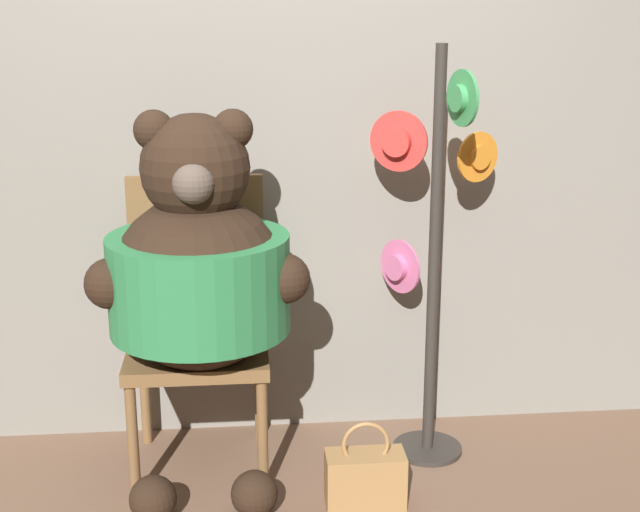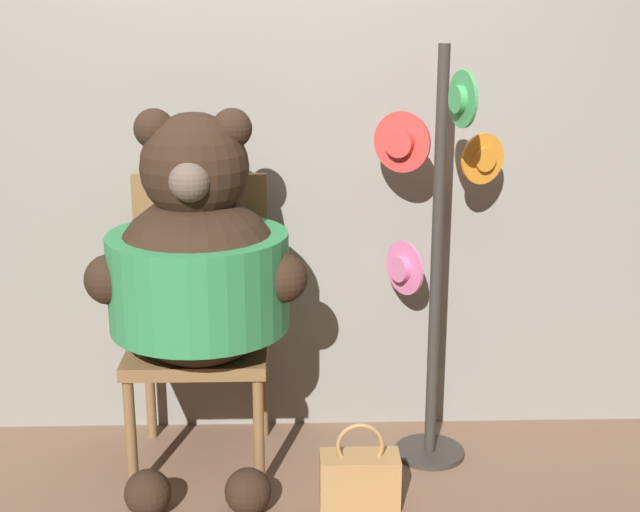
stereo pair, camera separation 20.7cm
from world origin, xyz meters
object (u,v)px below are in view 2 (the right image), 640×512
(teddy_bear, at_px, (198,270))
(hat_display_rack, at_px, (431,251))
(chair, at_px, (200,313))
(handbag_on_ground, at_px, (360,479))

(teddy_bear, relative_size, hat_display_rack, 0.87)
(chair, bearing_deg, hat_display_rack, -1.87)
(chair, xyz_separation_m, teddy_bear, (0.02, -0.18, 0.23))
(hat_display_rack, bearing_deg, handbag_on_ground, -125.89)
(chair, relative_size, teddy_bear, 0.79)
(hat_display_rack, bearing_deg, teddy_bear, -170.02)
(hat_display_rack, xyz_separation_m, handbag_on_ground, (-0.29, -0.41, -0.73))
(chair, distance_m, hat_display_rack, 0.93)
(chair, distance_m, teddy_bear, 0.30)
(teddy_bear, xyz_separation_m, hat_display_rack, (0.87, 0.15, 0.02))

